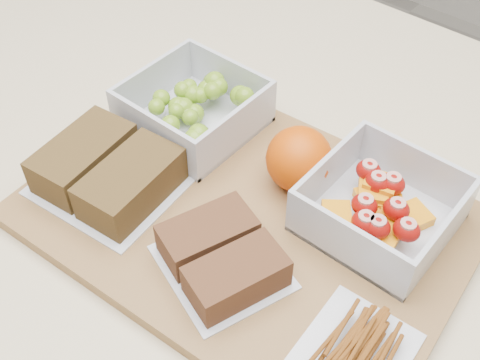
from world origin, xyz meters
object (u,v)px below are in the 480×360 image
at_px(grape_container, 196,108).
at_px(orange, 299,159).
at_px(sandwich_bag_center, 222,256).
at_px(pretzel_bag, 355,347).
at_px(cutting_board, 246,218).
at_px(sandwich_bag_left, 107,171).
at_px(fruit_container, 380,209).

distance_m(grape_container, orange, 0.14).
xyz_separation_m(sandwich_bag_center, pretzel_bag, (0.14, 0.00, -0.01)).
relative_size(grape_container, orange, 1.94).
xyz_separation_m(cutting_board, sandwich_bag_center, (0.03, -0.07, 0.03)).
distance_m(orange, pretzel_bag, 0.20).
bearing_deg(orange, sandwich_bag_left, -138.78).
xyz_separation_m(orange, sandwich_bag_left, (-0.15, -0.13, -0.01)).
relative_size(grape_container, sandwich_bag_left, 0.87).
distance_m(sandwich_bag_left, sandwich_bag_center, 0.16).
bearing_deg(grape_container, orange, -0.12).
relative_size(cutting_board, pretzel_bag, 3.97).
relative_size(orange, pretzel_bag, 0.64).
bearing_deg(orange, pretzel_bag, -40.31).
distance_m(cutting_board, sandwich_bag_center, 0.07).
bearing_deg(grape_container, cutting_board, -27.41).
relative_size(fruit_container, orange, 1.92).
relative_size(cutting_board, sandwich_bag_left, 2.78).
bearing_deg(cutting_board, sandwich_bag_center, -73.10).
xyz_separation_m(fruit_container, orange, (-0.09, -0.01, 0.01)).
distance_m(sandwich_bag_center, pretzel_bag, 0.14).
height_order(grape_container, sandwich_bag_left, grape_container).
xyz_separation_m(cutting_board, pretzel_bag, (0.16, -0.06, 0.02)).
distance_m(fruit_container, orange, 0.09).
xyz_separation_m(orange, pretzel_bag, (0.15, -0.13, -0.02)).
bearing_deg(fruit_container, sandwich_bag_left, -150.69).
height_order(orange, sandwich_bag_center, orange).
xyz_separation_m(orange, sandwich_bag_center, (0.01, -0.13, -0.02)).
relative_size(fruit_container, sandwich_bag_left, 0.86).
relative_size(sandwich_bag_left, sandwich_bag_center, 1.09).
bearing_deg(sandwich_bag_left, grape_container, 88.10).
xyz_separation_m(fruit_container, sandwich_bag_center, (-0.08, -0.14, -0.00)).
xyz_separation_m(grape_container, sandwich_bag_center, (0.15, -0.13, -0.01)).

